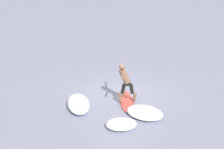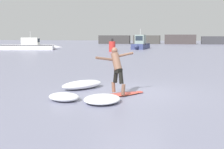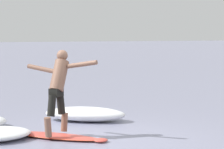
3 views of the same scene
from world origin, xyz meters
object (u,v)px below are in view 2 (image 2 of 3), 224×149
Objects in this scene: surfboard at (119,94)px; fishing_boat_near_jetty at (141,44)px; surfer at (117,66)px; channel_marker_buoy at (112,46)px; small_boat_offshore at (29,46)px.

fishing_boat_near_jetty is at bearing 93.70° from surfboard.
fishing_boat_near_jetty is (-2.30, 36.88, -0.37)m from surfer.
surfboard is 37.02m from fishing_boat_near_jetty.
surfer is 29.13m from channel_marker_buoy.
small_boat_offshore is at bearing -159.32° from fishing_boat_near_jetty.
surfboard is 0.20× the size of small_boat_offshore.
small_boat_offshore reaches higher than surfer.
channel_marker_buoy is at bearing -109.76° from fishing_boat_near_jetty.
fishing_boat_near_jetty is at bearing 70.24° from channel_marker_buoy.
surfer is at bearing -60.22° from small_boat_offshore.
surfer is 0.22× the size of fishing_boat_near_jetty.
fishing_boat_near_jetty is at bearing 93.56° from surfer.
small_boat_offshore is at bearing 119.87° from surfboard.
surfboard is 0.24× the size of fishing_boat_near_jetty.
surfer reaches higher than channel_marker_buoy.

